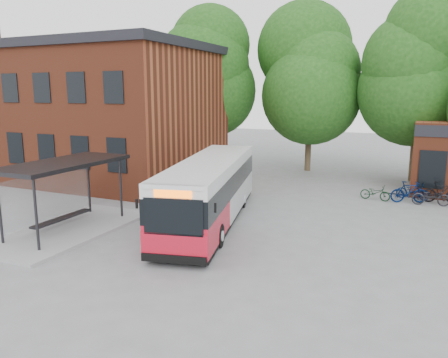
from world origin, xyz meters
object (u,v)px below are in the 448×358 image
at_px(bicycle_0, 375,193).
at_px(bicycle_5, 441,192).
at_px(bicycle_2, 413,191).
at_px(bicycle_1, 409,192).
at_px(bus_shelter, 66,196).
at_px(bicycle_4, 431,196).
at_px(city_bus, 211,191).

bearing_deg(bicycle_0, bicycle_5, -66.39).
bearing_deg(bicycle_2, bicycle_1, 179.18).
bearing_deg(bicycle_2, bicycle_0, 130.23).
xyz_separation_m(bus_shelter, bicycle_2, (12.67, 11.66, -1.01)).
bearing_deg(bicycle_4, bus_shelter, 119.55).
xyz_separation_m(bicycle_0, bicycle_2, (1.80, 1.04, 0.04)).
xyz_separation_m(bicycle_1, bicycle_4, (1.03, -0.17, -0.09)).
xyz_separation_m(bicycle_4, bicycle_5, (0.47, 0.81, 0.08)).
relative_size(bus_shelter, bicycle_0, 4.54).
height_order(bicycle_0, bicycle_1, bicycle_1).
xyz_separation_m(bicycle_1, bicycle_2, (0.18, 0.91, -0.11)).
distance_m(bus_shelter, bicycle_0, 15.24).
relative_size(bicycle_4, bicycle_5, 0.98).
height_order(bicycle_0, bicycle_2, bicycle_2).
distance_m(bicycle_1, bicycle_2, 0.93).
distance_m(bicycle_0, bicycle_2, 2.08).
bearing_deg(bus_shelter, bicycle_0, 44.33).
bearing_deg(bicycle_1, bicycle_4, -120.70).
bearing_deg(bicycle_1, bicycle_2, -32.25).
bearing_deg(bus_shelter, bicycle_2, 42.61).
relative_size(city_bus, bicycle_1, 5.81).
bearing_deg(bicycle_1, bicycle_0, 73.47).
bearing_deg(bicycle_4, bicycle_5, -38.73).
bearing_deg(bicycle_4, city_bus, 120.11).
relative_size(city_bus, bicycle_4, 6.03).
distance_m(bicycle_2, bicycle_4, 1.38).
bearing_deg(bicycle_2, bicycle_5, -91.11).
distance_m(city_bus, bicycle_5, 12.17).
xyz_separation_m(bicycle_0, bicycle_1, (1.62, 0.13, 0.15)).
xyz_separation_m(bicycle_2, bicycle_5, (1.33, -0.27, 0.11)).
relative_size(city_bus, bicycle_2, 6.39).
bearing_deg(bicycle_0, city_bus, 148.78).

